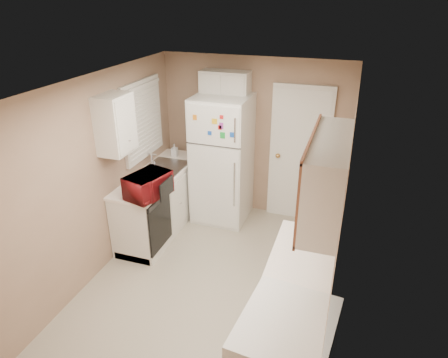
% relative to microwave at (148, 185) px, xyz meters
% --- Properties ---
extents(floor, '(3.80, 3.80, 0.00)m').
position_rel_microwave_xyz_m(floor, '(0.89, -0.23, -1.05)').
color(floor, '#BEB49E').
rests_on(floor, ground).
extents(ceiling, '(3.80, 3.80, 0.00)m').
position_rel_microwave_xyz_m(ceiling, '(0.89, -0.23, 1.35)').
color(ceiling, white).
rests_on(ceiling, floor).
extents(wall_left, '(3.80, 3.80, 0.00)m').
position_rel_microwave_xyz_m(wall_left, '(-0.51, -0.23, 0.15)').
color(wall_left, '#9F8068').
rests_on(wall_left, floor).
extents(wall_right, '(3.80, 3.80, 0.00)m').
position_rel_microwave_xyz_m(wall_right, '(2.29, -0.23, 0.15)').
color(wall_right, '#9F8068').
rests_on(wall_right, floor).
extents(wall_back, '(2.80, 2.80, 0.00)m').
position_rel_microwave_xyz_m(wall_back, '(0.89, 1.67, 0.15)').
color(wall_back, '#9F8068').
rests_on(wall_back, floor).
extents(wall_front, '(2.80, 2.80, 0.00)m').
position_rel_microwave_xyz_m(wall_front, '(0.89, -2.13, 0.15)').
color(wall_front, '#9F8068').
rests_on(wall_front, floor).
extents(left_counter, '(0.60, 1.80, 0.90)m').
position_rel_microwave_xyz_m(left_counter, '(-0.21, 0.67, -0.60)').
color(left_counter, silver).
rests_on(left_counter, floor).
extents(dishwasher, '(0.03, 0.58, 0.72)m').
position_rel_microwave_xyz_m(dishwasher, '(0.08, 0.07, -0.56)').
color(dishwasher, black).
rests_on(dishwasher, floor).
extents(sink, '(0.54, 0.74, 0.16)m').
position_rel_microwave_xyz_m(sink, '(-0.21, 0.82, -0.19)').
color(sink, gray).
rests_on(sink, left_counter).
extents(microwave, '(0.60, 0.43, 0.36)m').
position_rel_microwave_xyz_m(microwave, '(0.00, 0.00, 0.00)').
color(microwave, maroon).
rests_on(microwave, left_counter).
extents(soap_bottle, '(0.10, 0.10, 0.19)m').
position_rel_microwave_xyz_m(soap_bottle, '(-0.26, 1.31, -0.05)').
color(soap_bottle, white).
rests_on(soap_bottle, left_counter).
extents(window_blinds, '(0.10, 0.98, 1.08)m').
position_rel_microwave_xyz_m(window_blinds, '(-0.47, 0.82, 0.55)').
color(window_blinds, silver).
rests_on(window_blinds, wall_left).
extents(upper_cabinet_left, '(0.30, 0.45, 0.70)m').
position_rel_microwave_xyz_m(upper_cabinet_left, '(-0.36, -0.01, 0.75)').
color(upper_cabinet_left, silver).
rests_on(upper_cabinet_left, wall_left).
extents(refrigerator, '(0.79, 0.77, 1.90)m').
position_rel_microwave_xyz_m(refrigerator, '(0.52, 1.29, -0.10)').
color(refrigerator, white).
rests_on(refrigerator, floor).
extents(cabinet_over_fridge, '(0.70, 0.30, 0.40)m').
position_rel_microwave_xyz_m(cabinet_over_fridge, '(0.49, 1.52, 0.95)').
color(cabinet_over_fridge, silver).
rests_on(cabinet_over_fridge, wall_back).
extents(interior_door, '(0.86, 0.06, 2.08)m').
position_rel_microwave_xyz_m(interior_door, '(1.59, 1.63, -0.03)').
color(interior_door, white).
rests_on(interior_door, floor).
extents(right_counter, '(0.60, 2.00, 0.90)m').
position_rel_microwave_xyz_m(right_counter, '(1.99, -1.03, -0.60)').
color(right_counter, silver).
rests_on(right_counter, floor).
extents(upper_cabinet_right, '(0.30, 1.20, 0.70)m').
position_rel_microwave_xyz_m(upper_cabinet_right, '(2.14, -0.73, 0.75)').
color(upper_cabinet_right, silver).
rests_on(upper_cabinet_right, wall_right).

